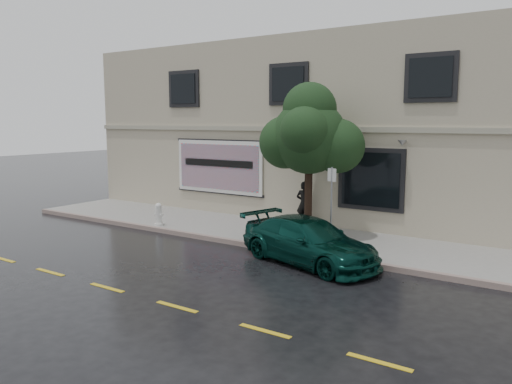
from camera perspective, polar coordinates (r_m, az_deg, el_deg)
The scene contains 12 objects.
ground at distance 14.79m, azimuth -6.13°, elevation -7.15°, with size 90.00×90.00×0.00m, color black.
sidewalk at distance 17.32m, azimuth 0.76°, elevation -4.58°, with size 20.00×3.50×0.15m, color #9E9A95.
curb at distance 15.91m, azimuth -2.67°, elevation -5.73°, with size 20.00×0.18×0.16m, color gray.
road_marking at distance 12.42m, azimuth -16.65°, elevation -10.43°, with size 19.00×0.12×0.01m, color gold.
building at distance 21.95m, azimuth 8.99°, elevation 7.03°, with size 20.00×8.12×7.00m.
billboard at distance 20.19m, azimuth -4.31°, elevation 2.90°, with size 4.30×0.16×2.20m.
car at distance 13.78m, azimuth 6.05°, elevation -5.61°, with size 1.89×4.27×1.24m, color #083029.
pedestrian at distance 17.85m, azimuth 5.53°, elevation -1.34°, with size 0.59×0.39×1.62m, color black.
umbrella at distance 17.70m, azimuth 5.58°, elevation 2.31°, with size 0.90×0.90×0.67m, color black.
street_tree at distance 16.06m, azimuth 6.10°, elevation 6.23°, with size 2.38×2.38×4.43m.
fire_hydrant at distance 18.28m, azimuth -11.06°, elevation -2.54°, with size 0.34×0.32×0.82m.
sign_pole at distance 14.84m, azimuth 8.62°, elevation -0.80°, with size 0.29×0.08×2.40m.
Camera 1 is at (9.14, -10.96, 3.89)m, focal length 35.00 mm.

